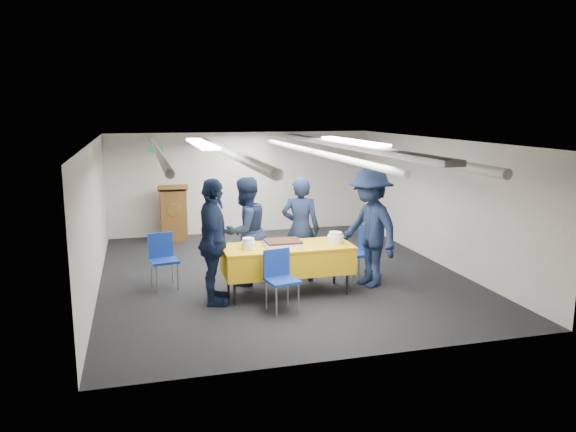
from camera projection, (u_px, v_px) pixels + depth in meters
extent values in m
plane|color=black|center=(280.00, 273.00, 9.77)|extent=(7.00, 7.00, 0.00)
cube|color=beige|center=(242.00, 183.00, 12.87)|extent=(6.00, 0.02, 2.30)
cube|color=beige|center=(95.00, 217.00, 8.79)|extent=(0.02, 7.00, 2.30)
cube|color=beige|center=(437.00, 201.00, 10.32)|extent=(0.02, 7.00, 2.30)
cube|color=white|center=(279.00, 141.00, 9.34)|extent=(6.00, 7.00, 0.02)
cylinder|color=silver|center=(157.00, 150.00, 8.85)|extent=(0.10, 6.90, 0.10)
cylinder|color=silver|center=(226.00, 151.00, 9.14)|extent=(0.14, 6.90, 0.14)
cylinder|color=silver|center=(314.00, 152.00, 9.53)|extent=(0.10, 6.90, 0.10)
cylinder|color=silver|center=(384.00, 153.00, 9.87)|extent=(0.14, 6.90, 0.14)
cube|color=gray|center=(347.00, 145.00, 9.67)|extent=(0.28, 6.90, 0.08)
cube|color=white|center=(201.00, 144.00, 9.01)|extent=(0.25, 2.60, 0.04)
cube|color=white|center=(352.00, 141.00, 9.68)|extent=(0.25, 2.60, 0.04)
cube|color=#0C591E|center=(156.00, 149.00, 12.21)|extent=(0.30, 0.04, 0.12)
cylinder|color=black|center=(235.00, 293.00, 8.16)|extent=(0.04, 0.04, 0.36)
cylinder|color=black|center=(347.00, 284.00, 8.61)|extent=(0.04, 0.04, 0.36)
cylinder|color=black|center=(228.00, 282.00, 8.71)|extent=(0.04, 0.04, 0.36)
cylinder|color=black|center=(334.00, 273.00, 9.16)|extent=(0.04, 0.04, 0.36)
cube|color=gold|center=(287.00, 260.00, 8.59)|extent=(1.97, 0.80, 0.39)
cube|color=gold|center=(287.00, 246.00, 8.55)|extent=(1.99, 0.82, 0.03)
cube|color=white|center=(283.00, 244.00, 8.49)|extent=(0.54, 0.44, 0.07)
cube|color=black|center=(283.00, 241.00, 8.48)|extent=(0.52, 0.41, 0.03)
sphere|color=navy|center=(270.00, 245.00, 8.24)|extent=(0.04, 0.04, 0.04)
sphere|color=navy|center=(265.00, 239.00, 8.61)|extent=(0.04, 0.04, 0.04)
sphere|color=navy|center=(278.00, 245.00, 8.27)|extent=(0.04, 0.04, 0.04)
sphere|color=navy|center=(272.00, 239.00, 8.64)|extent=(0.04, 0.04, 0.04)
sphere|color=navy|center=(286.00, 244.00, 8.30)|extent=(0.04, 0.04, 0.04)
sphere|color=navy|center=(280.00, 238.00, 8.67)|extent=(0.04, 0.04, 0.04)
sphere|color=navy|center=(294.00, 244.00, 8.33)|extent=(0.04, 0.04, 0.04)
sphere|color=navy|center=(287.00, 238.00, 8.70)|extent=(0.04, 0.04, 0.04)
sphere|color=navy|center=(302.00, 243.00, 8.36)|extent=(0.04, 0.04, 0.04)
sphere|color=navy|center=(295.00, 238.00, 8.73)|extent=(0.04, 0.04, 0.04)
sphere|color=navy|center=(268.00, 244.00, 8.32)|extent=(0.04, 0.04, 0.04)
sphere|color=navy|center=(301.00, 242.00, 8.46)|extent=(0.04, 0.04, 0.04)
sphere|color=navy|center=(266.00, 242.00, 8.42)|extent=(0.04, 0.04, 0.04)
sphere|color=navy|center=(299.00, 240.00, 8.55)|extent=(0.04, 0.04, 0.04)
sphere|color=navy|center=(265.00, 241.00, 8.51)|extent=(0.04, 0.04, 0.04)
sphere|color=navy|center=(298.00, 239.00, 8.64)|extent=(0.04, 0.04, 0.04)
cylinder|color=white|center=(248.00, 245.00, 8.33)|extent=(0.21, 0.21, 0.12)
cylinder|color=white|center=(248.00, 240.00, 8.32)|extent=(0.18, 0.18, 0.05)
cylinder|color=white|center=(336.00, 239.00, 8.69)|extent=(0.25, 0.25, 0.13)
cylinder|color=white|center=(336.00, 234.00, 8.67)|extent=(0.20, 0.20, 0.05)
cube|color=brown|center=(174.00, 215.00, 12.15)|extent=(0.55, 0.45, 1.10)
cube|color=brown|center=(173.00, 188.00, 12.01)|extent=(0.62, 0.53, 0.21)
cylinder|color=gold|center=(174.00, 210.00, 11.90)|extent=(0.28, 0.02, 0.28)
cylinder|color=gray|center=(276.00, 302.00, 7.68)|extent=(0.02, 0.02, 0.43)
cylinder|color=gray|center=(299.00, 299.00, 7.83)|extent=(0.02, 0.02, 0.43)
cylinder|color=gray|center=(266.00, 295.00, 7.98)|extent=(0.02, 0.02, 0.43)
cylinder|color=gray|center=(288.00, 292.00, 8.13)|extent=(0.02, 0.02, 0.43)
cube|color=navy|center=(282.00, 281.00, 7.86)|extent=(0.49, 0.49, 0.04)
cube|color=navy|center=(277.00, 262.00, 7.99)|extent=(0.40, 0.11, 0.40)
cylinder|color=gray|center=(342.00, 266.00, 9.45)|extent=(0.02, 0.02, 0.43)
cylinder|color=gray|center=(353.00, 271.00, 9.15)|extent=(0.02, 0.02, 0.43)
cylinder|color=gray|center=(359.00, 263.00, 9.60)|extent=(0.02, 0.02, 0.43)
cylinder|color=gray|center=(370.00, 268.00, 9.30)|extent=(0.02, 0.02, 0.43)
cube|color=navy|center=(356.00, 254.00, 9.33)|extent=(0.50, 0.50, 0.04)
cube|color=navy|center=(366.00, 240.00, 9.37)|extent=(0.12, 0.40, 0.40)
cylinder|color=gray|center=(156.00, 279.00, 8.71)|extent=(0.02, 0.02, 0.43)
cylinder|color=gray|center=(178.00, 276.00, 8.86)|extent=(0.02, 0.02, 0.43)
cylinder|color=gray|center=(151.00, 274.00, 9.01)|extent=(0.02, 0.02, 0.43)
cylinder|color=gray|center=(172.00, 271.00, 9.16)|extent=(0.02, 0.02, 0.43)
cube|color=navy|center=(164.00, 261.00, 8.89)|extent=(0.49, 0.49, 0.04)
cube|color=navy|center=(160.00, 245.00, 9.02)|extent=(0.40, 0.12, 0.40)
imported|color=black|center=(301.00, 229.00, 9.25)|extent=(0.75, 0.64, 1.74)
imported|color=black|center=(245.00, 231.00, 9.06)|extent=(1.07, 1.01, 1.75)
imported|color=black|center=(213.00, 242.00, 8.09)|extent=(0.64, 1.15, 1.86)
imported|color=black|center=(370.00, 228.00, 8.94)|extent=(0.99, 1.37, 1.90)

